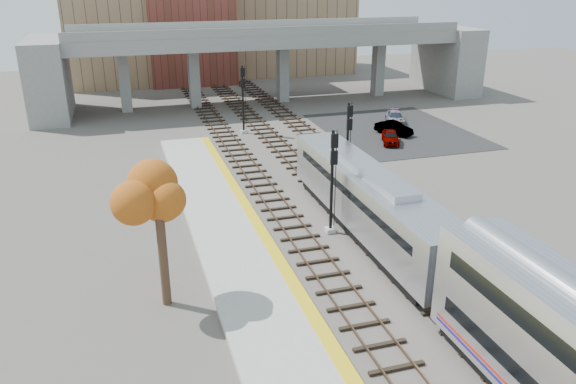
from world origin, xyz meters
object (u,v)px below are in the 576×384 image
object	(u,v)px
car_a	(391,137)
car_b	(394,128)
signal_mast_mid	(348,148)
tree	(158,198)
car_c	(395,117)
signal_mast_near	(332,185)
locomotive	(368,200)
signal_mast_far	(243,101)

from	to	relation	value
car_a	car_b	size ratio (longest dim) A/B	0.95
signal_mast_mid	tree	bearing A→B (deg)	-139.52
signal_mast_mid	car_a	bearing A→B (deg)	47.83
signal_mast_mid	car_b	world-z (taller)	signal_mast_mid
car_b	car_c	bearing A→B (deg)	32.06
signal_mast_near	signal_mast_mid	size ratio (longest dim) A/B	1.03
locomotive	car_b	world-z (taller)	locomotive
signal_mast_near	car_a	distance (m)	20.89
signal_mast_mid	car_a	size ratio (longest dim) A/B	1.72
locomotive	signal_mast_far	bearing A→B (deg)	94.79
car_a	signal_mast_far	bearing A→B (deg)	169.88
tree	car_a	xyz separation A→B (m)	(23.03, 21.75, -4.92)
car_a	signal_mast_mid	bearing A→B (deg)	-110.53
signal_mast_near	signal_mast_mid	world-z (taller)	signal_mast_near
signal_mast_far	car_c	distance (m)	16.68
signal_mast_mid	car_b	distance (m)	15.83
tree	car_c	xyz separation A→B (m)	(27.04, 28.67, -4.93)
signal_mast_near	car_a	world-z (taller)	signal_mast_near
signal_mast_far	car_b	world-z (taller)	signal_mast_far
locomotive	signal_mast_near	xyz separation A→B (m)	(-2.10, 0.77, 0.89)
locomotive	car_b	xyz separation A→B (m)	(12.09, 20.11, -1.59)
signal_mast_near	car_c	bearing A→B (deg)	55.02
locomotive	signal_mast_far	size ratio (longest dim) A/B	2.83
car_b	car_a	bearing A→B (deg)	-151.79
car_b	locomotive	bearing A→B (deg)	-150.43
signal_mast_mid	car_a	distance (m)	12.65
signal_mast_near	tree	distance (m)	12.03
signal_mast_far	signal_mast_near	bearing A→B (deg)	-90.00
signal_mast_near	signal_mast_mid	bearing A→B (deg)	60.94
signal_mast_near	car_a	xyz separation A→B (m)	(12.44, 16.59, -2.50)
car_a	car_b	distance (m)	3.26
tree	signal_mast_mid	bearing A→B (deg)	40.48
signal_mast_far	tree	size ratio (longest dim) A/B	0.89
car_b	car_c	distance (m)	4.74
tree	car_b	xyz separation A→B (m)	(24.78, 24.50, -4.90)
car_a	car_c	size ratio (longest dim) A/B	0.88
signal_mast_mid	car_c	world-z (taller)	signal_mast_mid
tree	car_c	world-z (taller)	tree
tree	car_c	distance (m)	39.72
locomotive	car_c	size ratio (longest dim) A/B	4.50
signal_mast_far	tree	distance (m)	31.38
tree	car_b	size ratio (longest dim) A/B	1.93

